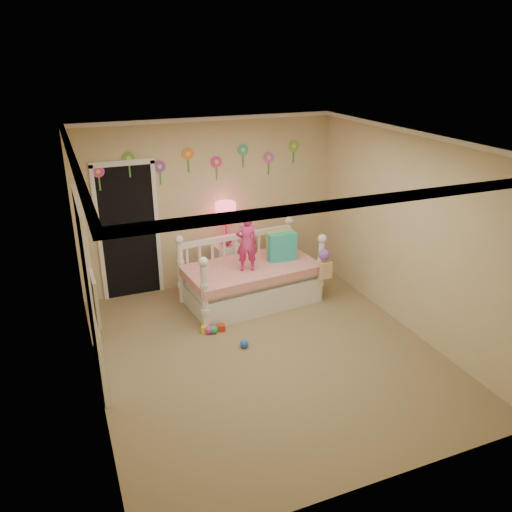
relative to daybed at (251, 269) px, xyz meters
name	(u,v)px	position (x,y,z in m)	size (l,w,h in m)	color
floor	(267,352)	(-0.32, -1.36, -0.53)	(4.00, 4.50, 0.01)	#7F684C
ceiling	(268,141)	(-0.32, -1.36, 2.07)	(4.00, 4.50, 0.01)	white
back_wall	(210,204)	(-0.32, 0.89, 0.77)	(4.00, 0.01, 2.60)	tan
left_wall	(86,283)	(-2.32, -1.36, 0.77)	(0.01, 4.50, 2.60)	tan
right_wall	(410,234)	(1.68, -1.36, 0.77)	(0.01, 4.50, 2.60)	tan
crown_molding	(268,144)	(-0.32, -1.36, 2.04)	(4.00, 4.50, 0.06)	white
daybed	(251,269)	(0.00, 0.00, 0.00)	(1.94, 1.04, 1.05)	white
pillow_turquoise	(282,247)	(0.50, 0.00, 0.27)	(0.42, 0.15, 0.42)	#23B098
pillow_lime	(280,243)	(0.55, 0.19, 0.25)	(0.41, 0.15, 0.39)	#AAE144
child	(247,243)	(-0.12, -0.15, 0.48)	(0.30, 0.20, 0.83)	#D43079
nightstand	(227,264)	(-0.13, 0.71, -0.19)	(0.40, 0.30, 0.67)	white
table_lamp	(226,217)	(-0.13, 0.71, 0.59)	(0.31, 0.31, 0.68)	#D01B5D
closet_doorway	(129,231)	(-1.57, 0.88, 0.51)	(0.90, 0.04, 2.07)	black
flower_decals	(203,163)	(-0.41, 0.88, 1.41)	(3.40, 0.02, 0.50)	#B2668C
mirror_closet	(90,293)	(-2.28, -1.06, 0.52)	(0.07, 1.30, 2.10)	white
wall_picture	(95,298)	(-2.29, -2.26, 1.02)	(0.05, 0.34, 0.42)	white
hanging_bag	(324,265)	(0.92, -0.52, 0.11)	(0.20, 0.16, 0.36)	beige
toy_scatter	(239,339)	(-0.57, -1.02, -0.47)	(0.80, 1.30, 0.11)	#996666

